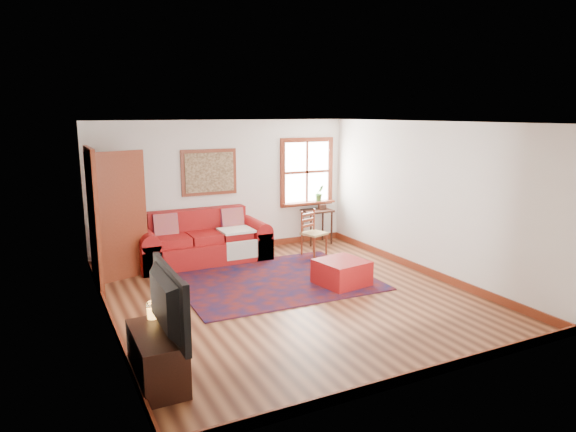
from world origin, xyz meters
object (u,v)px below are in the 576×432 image
red_leather_sofa (203,245)px  red_ottoman (342,273)px  side_table (317,216)px  ladder_back_chair (312,231)px  media_cabinet (157,358)px

red_leather_sofa → red_ottoman: size_ratio=3.37×
side_table → ladder_back_chair: (-0.52, -0.73, -0.12)m
side_table → red_ottoman: bearing=-111.2°
red_ottoman → red_leather_sofa: bearing=115.3°
media_cabinet → red_ottoman: bearing=27.6°
red_leather_sofa → media_cabinet: 4.25m
ladder_back_chair → red_leather_sofa: bearing=165.1°
red_leather_sofa → side_table: bearing=4.9°
side_table → ladder_back_chair: ladder_back_chair is taller
ladder_back_chair → side_table: bearing=54.5°
red_ottoman → side_table: bearing=59.6°
side_table → media_cabinet: size_ratio=0.73×
red_ottoman → ladder_back_chair: 1.78m
side_table → ladder_back_chair: bearing=-125.5°
red_leather_sofa → media_cabinet: (-1.68, -3.90, -0.04)m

